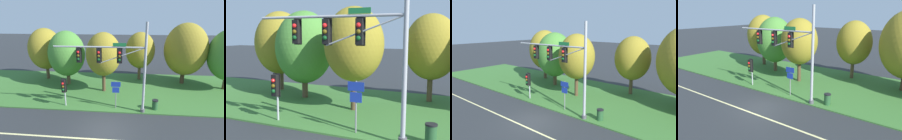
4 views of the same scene
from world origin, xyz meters
TOP-DOWN VIEW (x-y plane):
  - ground_plane at (0.00, 0.00)m, footprint 160.00×160.00m
  - lane_stripe at (0.00, -1.20)m, footprint 36.00×0.16m
  - grass_verge at (0.00, 8.25)m, footprint 48.00×11.50m
  - traffic_signal_mast at (0.78, 2.77)m, footprint 7.95×0.49m
  - pedestrian_signal_near_kerb at (-4.18, 3.14)m, footprint 0.46×0.55m
  - route_sign_post at (0.67, 3.21)m, footprint 0.86×0.08m
  - tree_nearest_road at (-9.37, 10.83)m, footprint 4.39×4.39m
  - tree_left_of_mast at (-5.80, 9.02)m, footprint 4.46×4.46m
  - tree_behind_signpost at (-1.00, 7.20)m, footprint 3.85×3.85m
  - tree_mid_verge at (3.27, 11.64)m, footprint 3.84×3.84m
  - tree_tall_centre at (8.72, 10.62)m, footprint 5.14×5.14m
  - trash_bin at (4.29, 3.35)m, footprint 0.56×0.56m

SIDE VIEW (x-z plane):
  - ground_plane at x=0.00m, z-range 0.00..0.00m
  - lane_stripe at x=0.00m, z-range 0.00..0.01m
  - grass_verge at x=0.00m, z-range 0.00..0.10m
  - trash_bin at x=4.29m, z-range 0.11..1.04m
  - route_sign_post at x=0.67m, z-range 0.55..3.22m
  - pedestrian_signal_near_kerb at x=-4.18m, z-range 0.67..3.42m
  - tree_left_of_mast at x=-5.80m, z-range 0.66..7.37m
  - tree_mid_verge at x=3.27m, z-range 0.90..7.32m
  - tree_nearest_road at x=-9.37m, z-range 0.79..7.69m
  - tree_behind_signpost at x=-1.00m, z-range 1.03..7.75m
  - tree_tall_centre at x=8.72m, z-range 0.68..8.31m
  - traffic_signal_mast at x=0.78m, z-range 0.77..8.63m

